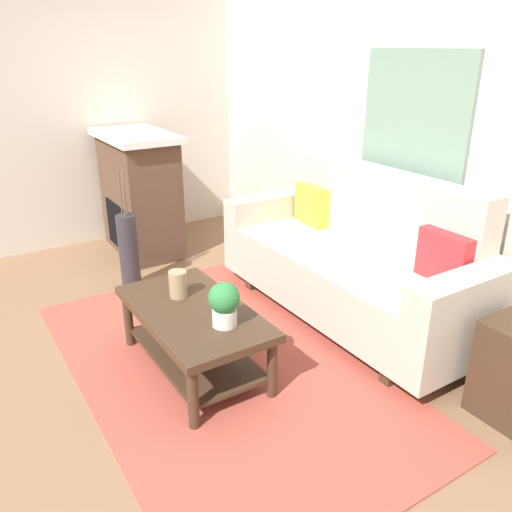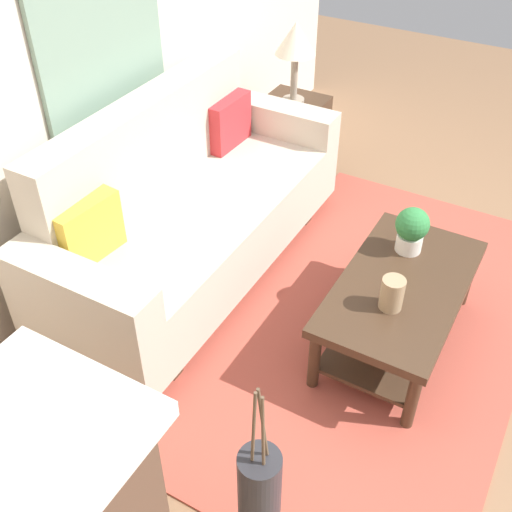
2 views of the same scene
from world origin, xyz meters
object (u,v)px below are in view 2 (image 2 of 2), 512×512
couch (189,211)px  framed_painting (100,26)px  floor_vase (259,507)px  coffee_table (400,299)px  potted_plant_tabletop (412,229)px  table_lamp (296,42)px  tabletop_vase (392,294)px  throw_pillow_mustard (89,230)px  side_table (292,136)px  throw_pillow_crimson (228,122)px

couch → framed_painting: (0.00, 0.47, 1.00)m
floor_vase → coffee_table: bearing=-3.2°
potted_plant_tabletop → table_lamp: bearing=48.9°
tabletop_vase → couch: bearing=81.8°
throw_pillow_mustard → table_lamp: bearing=-3.2°
table_lamp → tabletop_vase: bearing=-139.8°
side_table → table_lamp: size_ratio=0.98×
throw_pillow_crimson → side_table: bearing=-9.0°
potted_plant_tabletop → side_table: 1.69m
potted_plant_tabletop → table_lamp: (1.09, 1.25, 0.42)m
tabletop_vase → throw_pillow_crimson: bearing=59.2°
tabletop_vase → potted_plant_tabletop: (0.47, 0.07, 0.06)m
throw_pillow_mustard → potted_plant_tabletop: bearing=-55.2°
potted_plant_tabletop → table_lamp: 1.71m
couch → throw_pillow_mustard: 0.72m
side_table → table_lamp: table_lamp is taller
framed_painting → table_lamp: bearing=-18.3°
coffee_table → floor_vase: floor_vase is taller
side_table → framed_painting: framed_painting is taller
couch → framed_painting: framed_painting is taller
floor_vase → framed_painting: size_ratio=0.68×
couch → coffee_table: bearing=-89.6°
coffee_table → table_lamp: size_ratio=1.93×
coffee_table → side_table: (1.37, 1.32, -0.03)m
throw_pillow_crimson → tabletop_vase: 1.68m
tabletop_vase → potted_plant_tabletop: 0.48m
throw_pillow_mustard → table_lamp: 2.07m
throw_pillow_mustard → potted_plant_tabletop: size_ratio=1.37×
side_table → table_lamp: 0.71m
couch → throw_pillow_mustard: bearing=169.3°
throw_pillow_crimson → tabletop_vase: (-0.85, -1.43, -0.16)m
coffee_table → potted_plant_tabletop: bearing=14.0°
framed_painting → potted_plant_tabletop: bearing=-80.6°
throw_pillow_mustard → couch: bearing=-10.7°
couch → side_table: size_ratio=3.84×
throw_pillow_crimson → table_lamp: (0.71, -0.11, 0.31)m
potted_plant_tabletop → framed_painting: size_ratio=0.28×
framed_painting → side_table: bearing=-18.3°
coffee_table → tabletop_vase: size_ratio=6.42×
couch → floor_vase: (-1.35, -1.23, -0.11)m
framed_painting → coffee_table: bearing=-89.7°
throw_pillow_mustard → floor_vase: 1.56m
side_table → framed_painting: bearing=161.7°
tabletop_vase → floor_vase: 1.18m
throw_pillow_mustard → floor_vase: bearing=-116.7°
tabletop_vase → potted_plant_tabletop: potted_plant_tabletop is taller
tabletop_vase → coffee_table: bearing=0.4°
throw_pillow_crimson → framed_painting: bearing=152.9°
throw_pillow_mustard → throw_pillow_crimson: size_ratio=1.00×
floor_vase → throw_pillow_crimson: bearing=33.9°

